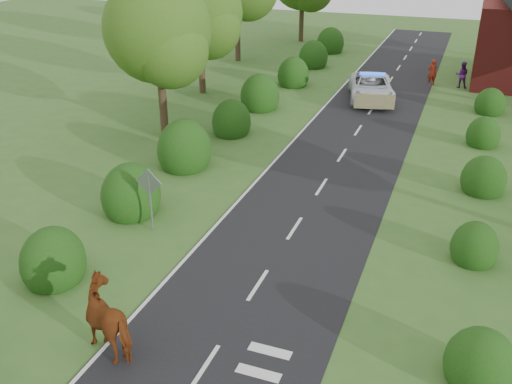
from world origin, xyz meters
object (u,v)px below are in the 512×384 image
at_px(road_sign, 149,191).
at_px(police_van, 371,88).
at_px(cow, 114,322).
at_px(pedestrian_red, 432,72).
at_px(pedestrian_purple, 462,75).

relative_size(road_sign, police_van, 0.40).
distance_m(cow, pedestrian_red, 32.13).
xyz_separation_m(police_van, pedestrian_red, (3.36, 5.24, 0.10)).
height_order(road_sign, pedestrian_red, road_sign).
height_order(police_van, pedestrian_purple, pedestrian_purple).
distance_m(road_sign, pedestrian_purple, 27.42).
bearing_deg(road_sign, cow, -68.68).
bearing_deg(pedestrian_red, cow, 59.05).
height_order(pedestrian_red, pedestrian_purple, pedestrian_red).
distance_m(road_sign, cow, 6.59).
xyz_separation_m(cow, pedestrian_purple, (7.50, 31.66, 0.06)).
bearing_deg(police_van, pedestrian_purple, 30.33).
bearing_deg(pedestrian_purple, pedestrian_red, -3.41).
xyz_separation_m(road_sign, cow, (2.38, -6.09, -0.81)).
distance_m(police_van, pedestrian_red, 6.22).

